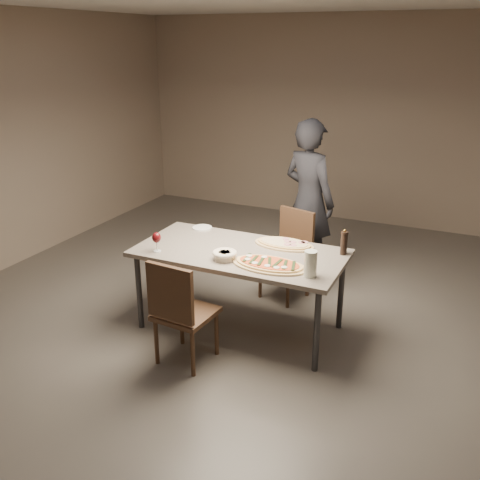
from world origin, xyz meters
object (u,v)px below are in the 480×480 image
at_px(dining_table, 240,257).
at_px(chair_far, 290,249).
at_px(pepper_mill_left, 345,242).
at_px(diner, 309,201).
at_px(zucchini_pizza, 269,264).
at_px(carafe, 310,264).
at_px(bread_basket, 225,255).
at_px(chair_near, 179,308).
at_px(ham_pizza, 284,244).

relative_size(dining_table, chair_far, 2.03).
height_order(pepper_mill_left, chair_far, pepper_mill_left).
bearing_deg(dining_table, diner, 81.85).
height_order(zucchini_pizza, carafe, carafe).
relative_size(dining_table, zucchini_pizza, 2.87).
relative_size(bread_basket, chair_far, 0.23).
relative_size(dining_table, chair_near, 1.99).
distance_m(dining_table, chair_far, 0.87).
bearing_deg(ham_pizza, pepper_mill_left, 12.34).
relative_size(carafe, diner, 0.12).
bearing_deg(chair_far, chair_near, 93.44).
xyz_separation_m(zucchini_pizza, ham_pizza, (-0.05, 0.49, -0.00)).
distance_m(ham_pizza, chair_near, 1.15).
distance_m(ham_pizza, diner, 1.06).
bearing_deg(diner, pepper_mill_left, 145.57).
distance_m(bread_basket, diner, 1.58).
xyz_separation_m(zucchini_pizza, diner, (-0.16, 1.54, 0.10)).
bearing_deg(diner, ham_pizza, 119.39).
relative_size(chair_near, chair_far, 1.02).
distance_m(zucchini_pizza, carafe, 0.37).
height_order(bread_basket, diner, diner).
bearing_deg(bread_basket, ham_pizza, 56.27).
height_order(bread_basket, pepper_mill_left, pepper_mill_left).
relative_size(pepper_mill_left, chair_far, 0.24).
bearing_deg(zucchini_pizza, chair_far, 94.41).
height_order(dining_table, ham_pizza, ham_pizza).
bearing_deg(chair_far, pepper_mill_left, 158.55).
height_order(dining_table, chair_far, chair_far).
bearing_deg(pepper_mill_left, chair_near, -133.97).
height_order(zucchini_pizza, diner, diner).
relative_size(bread_basket, pepper_mill_left, 0.98).
bearing_deg(pepper_mill_left, diner, 122.30).
bearing_deg(pepper_mill_left, chair_far, 142.23).
distance_m(carafe, chair_far, 1.27).
relative_size(zucchini_pizza, chair_far, 0.71).
bearing_deg(chair_far, bread_basket, 95.27).
height_order(chair_near, chair_far, chair_near).
distance_m(dining_table, zucchini_pizza, 0.41).
bearing_deg(diner, chair_far, 111.03).
height_order(ham_pizza, chair_near, chair_near).
bearing_deg(pepper_mill_left, ham_pizza, -175.47).
xyz_separation_m(dining_table, diner, (0.19, 1.33, 0.17)).
relative_size(dining_table, bread_basket, 8.74).
distance_m(pepper_mill_left, carafe, 0.59).
xyz_separation_m(carafe, chair_near, (-0.90, -0.48, -0.35)).
relative_size(dining_table, pepper_mill_left, 8.55).
height_order(zucchini_pizza, ham_pizza, zucchini_pizza).
bearing_deg(diner, dining_table, 105.12).
bearing_deg(pepper_mill_left, carafe, -101.80).
distance_m(bread_basket, chair_near, 0.60).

